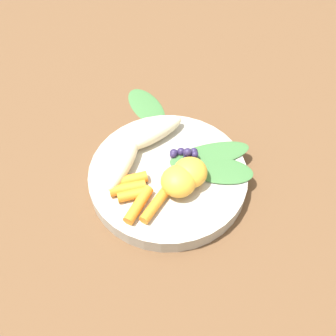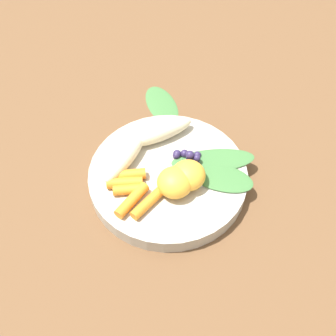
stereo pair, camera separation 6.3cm
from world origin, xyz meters
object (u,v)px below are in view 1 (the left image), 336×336
at_px(orange_segment_near, 190,172).
at_px(banana_peeled_right, 154,133).
at_px(kale_leaf_stray, 146,105).
at_px(banana_peeled_left, 123,162).
at_px(bowl, 168,177).

bearing_deg(orange_segment_near, banana_peeled_right, -130.16).
relative_size(orange_segment_near, kale_leaf_stray, 0.48).
bearing_deg(banana_peeled_left, banana_peeled_right, 161.16).
bearing_deg(bowl, kale_leaf_stray, -151.03).
height_order(banana_peeled_right, kale_leaf_stray, banana_peeled_right).
distance_m(orange_segment_near, kale_leaf_stray, 0.21).
bearing_deg(banana_peeled_right, orange_segment_near, 87.24).
xyz_separation_m(bowl, orange_segment_near, (0.01, 0.04, 0.03)).
bearing_deg(banana_peeled_left, orange_segment_near, 95.59).
xyz_separation_m(bowl, banana_peeled_left, (0.01, -0.07, 0.03)).
bearing_deg(banana_peeled_left, kale_leaf_stray, -170.97).
relative_size(bowl, kale_leaf_stray, 2.32).
bearing_deg(bowl, banana_peeled_right, -145.38).
height_order(banana_peeled_left, orange_segment_near, orange_segment_near).
height_order(bowl, banana_peeled_left, banana_peeled_left).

